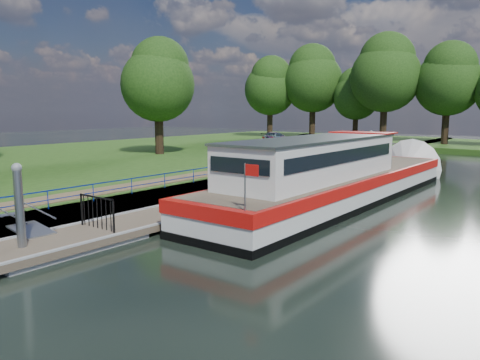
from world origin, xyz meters
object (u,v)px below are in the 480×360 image
Objects in this scene: car_b at (310,140)px; car_c at (275,138)px; pontoon at (271,192)px; car_a at (335,140)px; barge at (342,179)px.

car_c reaches higher than car_b.
pontoon is 8.19× the size of car_b.
car_c is (-14.80, 23.09, 1.27)m from pontoon.
pontoon is 8.27× the size of car_a.
car_c is (-18.40, 22.06, 0.36)m from barge.
car_a reaches higher than car_c.
barge reaches higher than car_c.
pontoon is 27.46m from car_c.
pontoon is at bearing -171.54° from car_b.
car_a is at bearing -96.01° from car_b.
barge is at bearing 121.45° from car_c.
pontoon is at bearing -164.05° from barge.
car_b is (-2.57, -0.44, -0.01)m from car_a.
pontoon is 3.85m from barge.
car_c is at bearing 172.21° from car_a.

